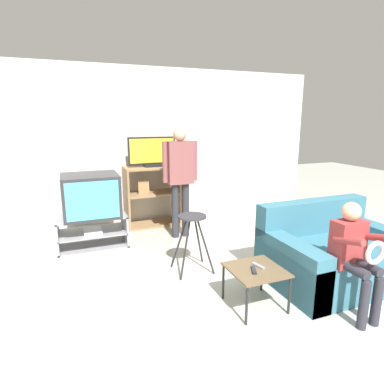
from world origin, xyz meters
TOP-DOWN VIEW (x-y plane):
  - wall_back at (0.00, 4.16)m, footprint 6.40×0.06m
  - tv_stand at (-1.00, 3.27)m, footprint 0.94×0.55m
  - television_main at (-0.99, 3.26)m, footprint 0.75×0.65m
  - media_shelf at (0.02, 3.86)m, footprint 0.89×0.47m
  - television_flat at (0.03, 3.85)m, footprint 0.78×0.20m
  - folding_stool at (0.03, 2.03)m, footprint 0.43×0.37m
  - snack_table at (0.32, 1.12)m, footprint 0.50×0.50m
  - remote_control_black at (0.28, 1.09)m, footprint 0.09×0.15m
  - remote_control_white at (0.36, 1.15)m, footprint 0.07×0.15m
  - couch at (1.41, 1.28)m, footprint 1.45×0.99m
  - person_standing_adult at (0.28, 3.17)m, footprint 0.53×0.20m
  - person_seated_child at (1.07, 0.72)m, footprint 0.33×0.43m

SIDE VIEW (x-z plane):
  - tv_stand at x=-1.00m, z-range 0.00..0.44m
  - couch at x=1.41m, z-range -0.13..0.70m
  - snack_table at x=0.32m, z-range 0.15..0.54m
  - remote_control_black at x=0.28m, z-range 0.39..0.41m
  - remote_control_white at x=0.36m, z-range 0.39..0.41m
  - media_shelf at x=0.02m, z-range 0.01..1.01m
  - folding_stool at x=0.03m, z-range 0.20..0.89m
  - person_seated_child at x=1.07m, z-range 0.10..1.14m
  - television_main at x=-0.99m, z-range 0.44..1.02m
  - person_standing_adult at x=0.28m, z-range 0.18..1.83m
  - television_flat at x=0.03m, z-range 0.99..1.47m
  - wall_back at x=0.00m, z-range 0.00..2.60m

